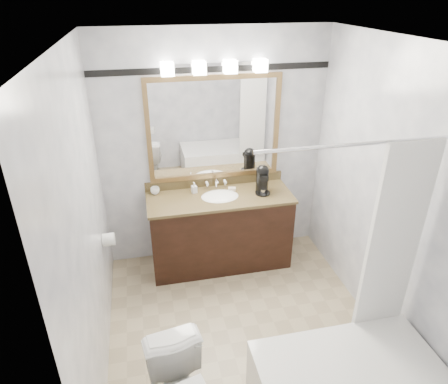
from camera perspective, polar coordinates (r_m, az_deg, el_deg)
The scene contains 11 objects.
room at distance 3.13m, azimuth 3.16°, elevation -2.59°, with size 2.42×2.62×2.52m.
vanity at distance 4.40m, azimuth -0.58°, elevation -5.29°, with size 1.53×0.58×0.97m.
mirror at distance 4.18m, azimuth -1.40°, elevation 9.00°, with size 1.40×0.04×1.10m.
vanity_light_bar at distance 3.97m, azimuth -1.34°, elevation 17.47°, with size 1.02×0.14×0.12m.
accent_stripe at distance 4.04m, azimuth -1.53°, elevation 17.16°, with size 2.40×0.01×0.06m, color black.
bathtub at distance 3.32m, azimuth 17.37°, elevation -24.04°, with size 1.30×0.75×1.96m.
tp_roll at distance 3.92m, azimuth -16.15°, elevation -6.52°, with size 0.12×0.12×0.11m, color white.
coffee_maker at distance 4.23m, azimuth 5.50°, elevation 1.94°, with size 0.16×0.20×0.31m.
cup_left at distance 4.28m, azimuth -9.82°, elevation 0.19°, with size 0.10×0.10×0.08m, color white.
soap_bottle_a at distance 4.25m, azimuth -4.29°, elevation 0.62°, with size 0.05×0.05×0.12m, color white.
soap_bar at distance 4.32m, azimuth 1.15°, elevation 0.48°, with size 0.08×0.05×0.02m, color beige.
Camera 1 is at (-0.75, -2.62, 2.80)m, focal length 32.00 mm.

